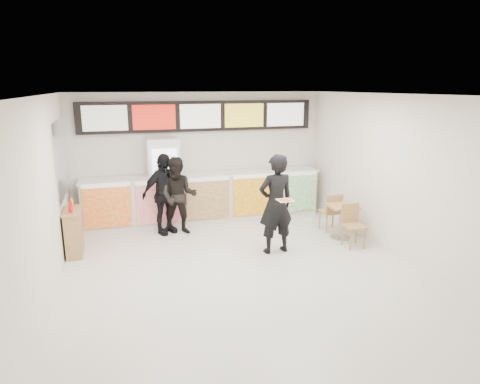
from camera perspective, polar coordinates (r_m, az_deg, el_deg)
name	(u,v)px	position (r m, az deg, el deg)	size (l,w,h in m)	color
floor	(243,273)	(7.50, 0.38, -10.73)	(7.00, 7.00, 0.00)	beige
ceiling	(243,95)	(6.81, 0.42, 12.85)	(7.00, 7.00, 0.00)	white
wall_back	(200,156)	(10.34, -5.33, 4.82)	(6.00, 6.00, 0.00)	silver
wall_left	(45,202)	(6.79, -24.61, -1.25)	(7.00, 7.00, 0.00)	silver
wall_right	(399,177)	(8.37, 20.44, 1.83)	(7.00, 7.00, 0.00)	silver
service_counter	(205,197)	(10.14, -4.75, -0.71)	(5.56, 0.77, 1.14)	silver
menu_board	(200,116)	(10.15, -5.35, 10.04)	(5.50, 0.14, 0.70)	black
drinks_fridge	(164,182)	(9.91, -10.11, 1.32)	(0.70, 0.67, 2.00)	white
mirror_panel	(61,158)	(9.12, -22.74, 4.16)	(0.01, 2.00, 1.50)	#B2B7BF
customer_main	(276,204)	(8.12, 4.79, -1.61)	(0.70, 0.46, 1.92)	black
customer_left	(178,196)	(9.24, -8.21, -0.55)	(0.82, 0.64, 1.68)	black
customer_mid	(164,194)	(9.31, -10.12, -0.27)	(1.03, 0.43, 1.76)	black
pizza_slice	(285,200)	(7.66, 6.05, -1.05)	(0.36, 0.36, 0.02)	beige
cafe_table	(342,215)	(9.21, 13.41, -3.06)	(0.59, 1.47, 0.85)	#A47F4B
condiment_ledge	(74,232)	(8.73, -21.28, -4.95)	(0.32, 0.78, 1.04)	#A47F4B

